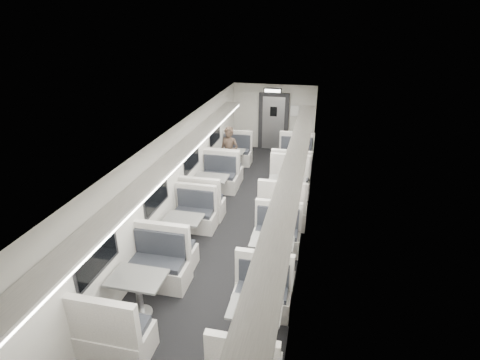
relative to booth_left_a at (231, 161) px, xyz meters
The scene contains 19 objects.
room 3.67m from the booth_left_a, 73.74° to the right, with size 3.24×12.24×2.64m.
booth_left_a is the anchor object (origin of this frame).
booth_left_b 2.16m from the booth_left_a, 90.00° to the right, with size 1.06×2.14×1.15m.
booth_left_c 4.28m from the booth_left_a, 90.00° to the right, with size 0.99×2.01×1.07m.
booth_left_d 6.40m from the booth_left_a, 90.00° to the right, with size 1.10×2.23×1.20m.
booth_right_a 2.01m from the booth_left_a, ahead, with size 1.11×2.26×1.21m.
booth_right_b 2.87m from the booth_left_a, 45.85° to the right, with size 1.14×2.31×1.24m.
booth_right_c 5.16m from the booth_left_a, 67.19° to the right, with size 1.00×2.04×1.09m.
booth_right_d 6.88m from the booth_left_a, 73.10° to the right, with size 0.97×1.97×1.05m.
passenger 0.73m from the booth_left_a, 81.19° to the right, with size 0.60×0.40×1.65m, color black.
window_a 1.09m from the booth_left_a, behind, with size 0.02×1.18×0.84m, color black.
window_b 2.48m from the booth_left_a, 102.35° to the right, with size 0.02×1.18×0.84m, color black.
window_c 4.56m from the booth_left_a, 96.29° to the right, with size 0.02×1.18×0.84m, color black.
window_d 6.72m from the booth_left_a, 94.21° to the right, with size 0.02×1.18×0.84m, color black.
luggage_rack_left 4.04m from the booth_left_a, 93.75° to the right, with size 0.46×10.40×0.09m.
luggage_rack_right 4.62m from the booth_left_a, 58.96° to the right, with size 0.46×10.40×0.09m.
vestibule_door 2.78m from the booth_left_a, 68.22° to the left, with size 1.10×0.13×2.10m.
exit_sign 2.95m from the booth_left_a, 63.61° to the left, with size 0.62×0.12×0.16m.
wall_notice 3.25m from the booth_left_a, 54.91° to the left, with size 0.32×0.02×0.40m, color silver.
Camera 1 is at (1.72, -7.40, 4.73)m, focal length 28.00 mm.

